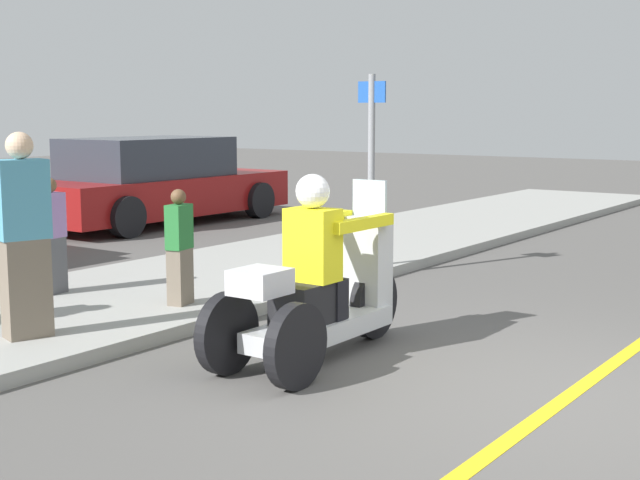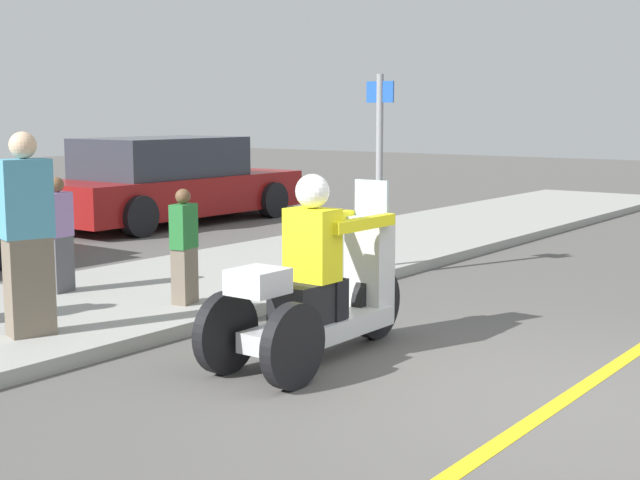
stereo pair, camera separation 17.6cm
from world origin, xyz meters
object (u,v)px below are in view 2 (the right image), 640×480
spectator_near_curb (58,237)px  parked_car_lot_far (169,183)px  spectator_mid_group (27,238)px  street_sign (379,163)px  motorcycle_trike (320,293)px  spectator_by_tree (184,249)px

spectator_near_curb → parked_car_lot_far: (5.19, 3.90, 0.02)m
spectator_mid_group → street_sign: (4.37, -0.48, 0.41)m
motorcycle_trike → spectator_near_curb: 3.27m
motorcycle_trike → parked_car_lot_far: bearing=53.9°
motorcycle_trike → street_sign: size_ratio=0.96×
motorcycle_trike → spectator_mid_group: spectator_mid_group is taller
street_sign → spectator_by_tree: bearing=173.1°
motorcycle_trike → spectator_by_tree: motorcycle_trike is taller
spectator_near_curb → street_sign: size_ratio=0.52×
motorcycle_trike → street_sign: (3.19, 1.54, 0.80)m
spectator_by_tree → street_sign: size_ratio=0.49×
spectator_by_tree → motorcycle_trike: bearing=-102.0°
spectator_by_tree → parked_car_lot_far: parked_car_lot_far is taller
spectator_mid_group → parked_car_lot_far: spectator_mid_group is taller
parked_car_lot_far → spectator_near_curb: bearing=-143.1°
motorcycle_trike → parked_car_lot_far: 8.88m
spectator_near_curb → motorcycle_trike: bearing=-90.7°
spectator_by_tree → spectator_mid_group: bearing=174.9°
spectator_by_tree → parked_car_lot_far: size_ratio=0.22×
spectator_near_curb → street_sign: (3.15, -1.72, 0.65)m
parked_car_lot_far → spectator_by_tree: bearing=-132.4°
spectator_by_tree → street_sign: 2.89m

